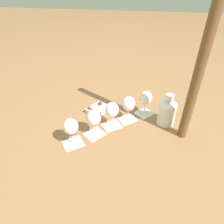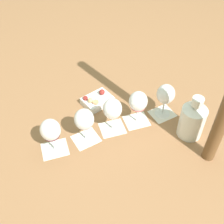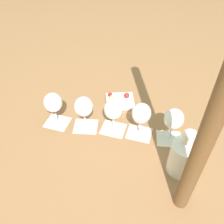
{
  "view_description": "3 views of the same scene",
  "coord_description": "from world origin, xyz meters",
  "px_view_note": "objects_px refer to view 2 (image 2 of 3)",
  "views": [
    {
      "loc": [
        0.94,
        0.14,
        0.81
      ],
      "look_at": [
        0.0,
        0.0,
        0.11
      ],
      "focal_mm": 32.0,
      "sensor_mm": 36.0,
      "label": 1
    },
    {
      "loc": [
        0.79,
        0.26,
        0.95
      ],
      "look_at": [
        0.0,
        0.0,
        0.11
      ],
      "focal_mm": 45.0,
      "sensor_mm": 36.0,
      "label": 2
    },
    {
      "loc": [
        0.45,
        0.59,
        0.8
      ],
      "look_at": [
        0.0,
        0.0,
        0.11
      ],
      "focal_mm": 38.0,
      "sensor_mm": 36.0,
      "label": 3
    }
  ],
  "objects_px": {
    "ceramic_vase": "(193,119)",
    "snack_dish": "(97,100)",
    "wine_glass_1": "(138,103)",
    "wine_glass_3": "(84,121)",
    "wine_glass_4": "(51,131)",
    "wine_glass_2": "(113,110)",
    "wine_glass_0": "(166,96)"
  },
  "relations": [
    {
      "from": "wine_glass_1",
      "to": "wine_glass_2",
      "type": "distance_m",
      "value": 0.12
    },
    {
      "from": "wine_glass_4",
      "to": "ceramic_vase",
      "type": "height_order",
      "value": "ceramic_vase"
    },
    {
      "from": "wine_glass_0",
      "to": "snack_dish",
      "type": "xyz_separation_m",
      "value": [
        0.03,
        -0.32,
        -0.1
      ]
    },
    {
      "from": "wine_glass_4",
      "to": "snack_dish",
      "type": "height_order",
      "value": "wine_glass_4"
    },
    {
      "from": "wine_glass_3",
      "to": "wine_glass_4",
      "type": "bearing_deg",
      "value": -48.14
    },
    {
      "from": "wine_glass_3",
      "to": "wine_glass_4",
      "type": "relative_size",
      "value": 1.0
    },
    {
      "from": "wine_glass_3",
      "to": "snack_dish",
      "type": "height_order",
      "value": "wine_glass_3"
    },
    {
      "from": "wine_glass_0",
      "to": "wine_glass_4",
      "type": "height_order",
      "value": "same"
    },
    {
      "from": "wine_glass_2",
      "to": "ceramic_vase",
      "type": "xyz_separation_m",
      "value": [
        -0.08,
        0.33,
        -0.03
      ]
    },
    {
      "from": "wine_glass_3",
      "to": "ceramic_vase",
      "type": "distance_m",
      "value": 0.45
    },
    {
      "from": "ceramic_vase",
      "to": "snack_dish",
      "type": "height_order",
      "value": "ceramic_vase"
    },
    {
      "from": "snack_dish",
      "to": "ceramic_vase",
      "type": "bearing_deg",
      "value": 82.85
    },
    {
      "from": "wine_glass_2",
      "to": "wine_glass_4",
      "type": "relative_size",
      "value": 1.0
    },
    {
      "from": "wine_glass_0",
      "to": "wine_glass_1",
      "type": "height_order",
      "value": "same"
    },
    {
      "from": "wine_glass_3",
      "to": "wine_glass_4",
      "type": "height_order",
      "value": "same"
    },
    {
      "from": "wine_glass_0",
      "to": "snack_dish",
      "type": "height_order",
      "value": "wine_glass_0"
    },
    {
      "from": "wine_glass_4",
      "to": "ceramic_vase",
      "type": "distance_m",
      "value": 0.59
    },
    {
      "from": "wine_glass_3",
      "to": "wine_glass_4",
      "type": "distance_m",
      "value": 0.14
    },
    {
      "from": "wine_glass_0",
      "to": "wine_glass_2",
      "type": "bearing_deg",
      "value": -50.58
    },
    {
      "from": "wine_glass_0",
      "to": "ceramic_vase",
      "type": "xyz_separation_m",
      "value": [
        0.08,
        0.13,
        -0.03
      ]
    },
    {
      "from": "ceramic_vase",
      "to": "snack_dish",
      "type": "distance_m",
      "value": 0.46
    },
    {
      "from": "wine_glass_1",
      "to": "snack_dish",
      "type": "distance_m",
      "value": 0.24
    },
    {
      "from": "wine_glass_0",
      "to": "wine_glass_3",
      "type": "xyz_separation_m",
      "value": [
        0.25,
        -0.29,
        -0.0
      ]
    },
    {
      "from": "wine_glass_2",
      "to": "snack_dish",
      "type": "height_order",
      "value": "wine_glass_2"
    },
    {
      "from": "wine_glass_3",
      "to": "ceramic_vase",
      "type": "relative_size",
      "value": 0.81
    },
    {
      "from": "wine_glass_0",
      "to": "ceramic_vase",
      "type": "height_order",
      "value": "ceramic_vase"
    },
    {
      "from": "wine_glass_0",
      "to": "wine_glass_1",
      "type": "distance_m",
      "value": 0.13
    },
    {
      "from": "wine_glass_0",
      "to": "ceramic_vase",
      "type": "relative_size",
      "value": 0.81
    },
    {
      "from": "wine_glass_2",
      "to": "wine_glass_4",
      "type": "height_order",
      "value": "same"
    },
    {
      "from": "snack_dish",
      "to": "wine_glass_1",
      "type": "bearing_deg",
      "value": 75.29
    },
    {
      "from": "wine_glass_4",
      "to": "ceramic_vase",
      "type": "bearing_deg",
      "value": 116.67
    },
    {
      "from": "wine_glass_1",
      "to": "wine_glass_4",
      "type": "height_order",
      "value": "same"
    }
  ]
}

